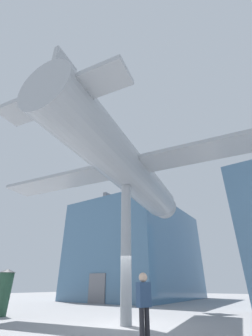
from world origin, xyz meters
TOP-DOWN VIEW (x-y plane):
  - ground_plane at (0.00, 0.00)m, footprint 80.00×80.00m
  - glass_pavilion_left at (-8.46, 15.49)m, footprint 10.24×14.65m
  - support_pylon_central at (0.00, 0.00)m, footprint 0.46×0.46m
  - suspended_airplane at (-0.05, 0.33)m, footprint 15.71×13.86m
  - visitor_person at (2.04, -2.14)m, footprint 0.36×0.46m
  - info_kiosk at (-6.83, -1.18)m, footprint 0.85×0.85m

SIDE VIEW (x-z plane):
  - ground_plane at x=0.00m, z-range 0.00..0.00m
  - visitor_person at x=2.04m, z-range 0.13..1.86m
  - info_kiosk at x=-6.83m, z-range 0.03..2.19m
  - support_pylon_central at x=0.00m, z-range 0.00..5.78m
  - glass_pavilion_left at x=-8.46m, z-range -0.29..9.82m
  - suspended_airplane at x=-0.05m, z-range 5.27..8.39m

